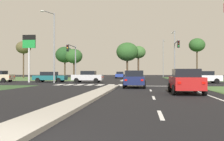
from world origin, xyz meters
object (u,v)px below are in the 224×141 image
car_white_sixth (204,77)px  traffic_signal_far_right (176,54)px  street_lamp_second (53,43)px  fuel_price_totem (29,48)px  car_teal_second (50,77)px  treeline_fifth (127,52)px  pedestrian_at_median (126,74)px  treeline_third (74,56)px  treeline_fourth (138,53)px  traffic_signal_far_left (73,56)px  car_navy_fifth (135,79)px  car_blue_third (120,75)px  treeline_second (65,55)px  street_lamp_third (174,52)px  street_lamp_fourth (163,56)px  treeline_sixth (197,45)px  car_red_fourth (186,81)px  car_silver_near (88,77)px  treeline_near (24,48)px

car_white_sixth → traffic_signal_far_right: 6.17m
street_lamp_second → fuel_price_totem: (-3.90, 1.48, -0.36)m
car_teal_second → treeline_fifth: (9.23, 26.10, 5.36)m
pedestrian_at_median → car_teal_second: bearing=26.4°
treeline_third → treeline_fourth: size_ratio=0.89×
fuel_price_totem → street_lamp_second: bearing=-20.7°
traffic_signal_far_left → street_lamp_second: bearing=-101.5°
car_navy_fifth → traffic_signal_far_left: size_ratio=0.81×
car_blue_third → treeline_second: 15.04m
car_blue_third → street_lamp_third: (11.02, -11.28, 4.26)m
street_lamp_fourth → treeline_fourth: 16.20m
street_lamp_second → treeline_fifth: size_ratio=1.10×
street_lamp_third → treeline_sixth: street_lamp_third is taller
car_blue_third → car_red_fourth: car_red_fourth is taller
car_white_sixth → treeline_third: size_ratio=0.62×
car_red_fourth → treeline_fifth: bearing=98.3°
car_red_fourth → street_lamp_third: 32.88m
traffic_signal_far_right → car_silver_near: bearing=-163.9°
treeline_fifth → street_lamp_fourth: bearing=60.7°
car_navy_fifth → car_white_sixth: car_navy_fifth is taller
car_navy_fifth → treeline_second: 44.41m
car_teal_second → street_lamp_second: (1.27, -2.44, 4.39)m
street_lamp_second → street_lamp_third: bearing=43.8°
street_lamp_third → treeline_fifth: size_ratio=1.09×
pedestrian_at_median → treeline_second: treeline_second is taller
street_lamp_second → treeline_sixth: (23.56, 27.93, 2.26)m
fuel_price_totem → street_lamp_fourth: bearing=64.1°
car_white_sixth → street_lamp_third: (-1.92, 15.39, 4.25)m
car_red_fourth → street_lamp_fourth: size_ratio=0.39×
car_silver_near → traffic_signal_far_left: traffic_signal_far_left is taller
car_white_sixth → fuel_price_totem: bearing=89.5°
fuel_price_totem → treeline_fourth: 32.64m
street_lamp_second → street_lamp_third: street_lamp_second is taller
treeline_near → traffic_signal_far_left: bearing=-50.6°
car_blue_third → car_red_fourth: size_ratio=1.06×
treeline_second → treeline_fourth: (18.07, -0.04, 0.41)m
street_lamp_fourth → treeline_near: street_lamp_fourth is taller
car_navy_fifth → traffic_signal_far_right: size_ratio=0.76×
street_lamp_fourth → treeline_sixth: bearing=-70.6°
treeline_second → treeline_third: (3.11, -3.13, -0.58)m
car_navy_fifth → treeline_near: (-27.49, 36.43, 6.42)m
car_white_sixth → treeline_third: (-23.76, 26.36, 4.33)m
car_teal_second → street_lamp_third: size_ratio=0.51×
traffic_signal_far_right → street_lamp_third: bearing=84.7°
car_navy_fifth → traffic_signal_far_right: 16.19m
street_lamp_fourth → treeline_sixth: 18.56m
street_lamp_third → treeline_second: size_ratio=1.18×
car_teal_second → traffic_signal_far_right: 18.19m
car_red_fourth → treeline_fourth: bearing=94.8°
traffic_signal_far_left → treeline_fourth: bearing=69.6°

